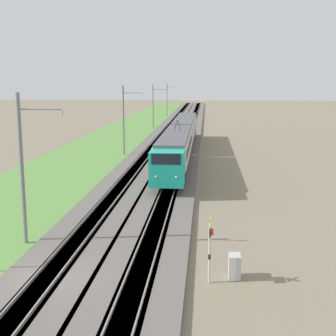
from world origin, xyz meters
TOP-DOWN VIEW (x-y plane):
  - ground_plane at (0.00, 0.00)m, footprint 400.00×400.00m
  - ballast_main at (50.00, 0.00)m, footprint 240.00×4.40m
  - ballast_adjacent at (50.00, -4.17)m, footprint 240.00×4.40m
  - track_main at (50.00, 0.00)m, footprint 240.00×1.57m
  - track_adjacent at (50.00, -4.17)m, footprint 240.00×1.57m
  - grass_verge at (50.00, 6.29)m, footprint 240.00×13.16m
  - passenger_train at (36.78, -4.17)m, footprint 42.18×2.85m
  - crossing_signal_far at (0.79, -7.45)m, footprint 0.70×0.23m
  - catenary_mast_near at (5.04, 2.88)m, footprint 0.22×2.56m
  - catenary_mast_mid at (37.27, 2.88)m, footprint 0.22×2.56m
  - catenary_mast_far at (69.49, 2.88)m, footprint 0.22×2.56m
  - catenary_mast_distant at (101.72, 2.88)m, footprint 0.22×2.56m
  - equipment_cabinet at (1.45, -8.63)m, footprint 0.79×0.55m

SIDE VIEW (x-z plane):
  - ground_plane at x=0.00m, z-range 0.00..0.00m
  - grass_verge at x=50.00m, z-range 0.00..0.12m
  - ballast_main at x=50.00m, z-range 0.00..0.30m
  - ballast_adjacent at x=50.00m, z-range 0.00..0.30m
  - track_main at x=50.00m, z-range -0.07..0.38m
  - track_adjacent at x=50.00m, z-range -0.07..0.38m
  - equipment_cabinet at x=1.45m, z-range 0.00..1.14m
  - crossing_signal_far at x=0.79m, z-range 0.34..3.52m
  - passenger_train at x=36.78m, z-range -0.16..4.94m
  - catenary_mast_far at x=69.49m, z-range 0.14..8.57m
  - catenary_mast_distant at x=101.72m, z-range 0.14..8.57m
  - catenary_mast_near at x=5.04m, z-range 0.14..8.73m
  - catenary_mast_mid at x=37.27m, z-range 0.14..8.76m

